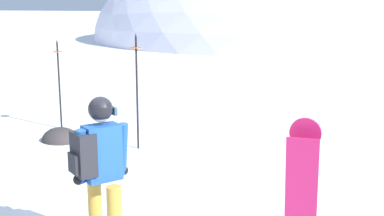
{
  "coord_description": "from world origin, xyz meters",
  "views": [
    {
      "loc": [
        2.42,
        -4.64,
        2.63
      ],
      "look_at": [
        0.01,
        2.73,
        1.0
      ],
      "focal_mm": 46.86,
      "sensor_mm": 36.0,
      "label": 1
    }
  ],
  "objects_px": {
    "snowboarder_main": "(100,173)",
    "rock_mid": "(61,141)",
    "spare_snowboard": "(301,208)",
    "piste_marker_far": "(137,84)",
    "piste_marker_near": "(59,78)"
  },
  "relations": [
    {
      "from": "snowboarder_main",
      "to": "rock_mid",
      "type": "relative_size",
      "value": 2.24
    },
    {
      "from": "spare_snowboard",
      "to": "piste_marker_far",
      "type": "height_order",
      "value": "piste_marker_far"
    },
    {
      "from": "spare_snowboard",
      "to": "piste_marker_near",
      "type": "bearing_deg",
      "value": 139.37
    },
    {
      "from": "spare_snowboard",
      "to": "piste_marker_far",
      "type": "xyz_separation_m",
      "value": [
        -3.33,
        3.86,
        0.36
      ]
    },
    {
      "from": "piste_marker_near",
      "to": "rock_mid",
      "type": "xyz_separation_m",
      "value": [
        0.53,
        -0.87,
        -1.09
      ]
    },
    {
      "from": "snowboarder_main",
      "to": "piste_marker_far",
      "type": "relative_size",
      "value": 0.81
    },
    {
      "from": "spare_snowboard",
      "to": "rock_mid",
      "type": "relative_size",
      "value": 2.16
    },
    {
      "from": "rock_mid",
      "to": "piste_marker_near",
      "type": "bearing_deg",
      "value": 121.44
    },
    {
      "from": "piste_marker_far",
      "to": "rock_mid",
      "type": "relative_size",
      "value": 2.77
    },
    {
      "from": "snowboarder_main",
      "to": "rock_mid",
      "type": "bearing_deg",
      "value": 127.76
    },
    {
      "from": "piste_marker_near",
      "to": "rock_mid",
      "type": "height_order",
      "value": "piste_marker_near"
    },
    {
      "from": "snowboarder_main",
      "to": "spare_snowboard",
      "type": "height_order",
      "value": "snowboarder_main"
    },
    {
      "from": "piste_marker_near",
      "to": "piste_marker_far",
      "type": "distance_m",
      "value": 2.34
    },
    {
      "from": "piste_marker_near",
      "to": "rock_mid",
      "type": "bearing_deg",
      "value": -58.56
    },
    {
      "from": "snowboarder_main",
      "to": "rock_mid",
      "type": "distance_m",
      "value": 4.89
    }
  ]
}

